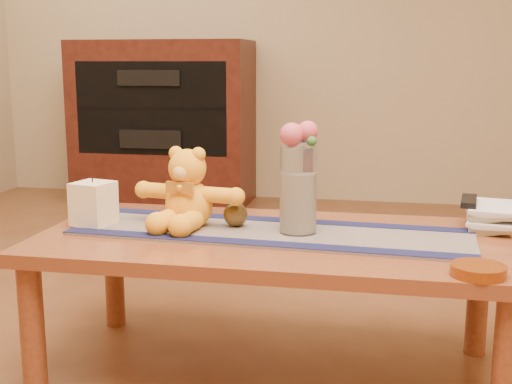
% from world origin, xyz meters
% --- Properties ---
extents(floor, '(5.50, 5.50, 0.00)m').
position_xyz_m(floor, '(0.00, 0.00, 0.00)').
color(floor, brown).
rests_on(floor, ground).
extents(wall_back, '(5.50, 0.00, 5.50)m').
position_xyz_m(wall_back, '(0.00, 2.75, 1.35)').
color(wall_back, tan).
rests_on(wall_back, floor).
extents(coffee_table_top, '(1.40, 0.70, 0.04)m').
position_xyz_m(coffee_table_top, '(0.00, 0.00, 0.43)').
color(coffee_table_top, brown).
rests_on(coffee_table_top, floor).
extents(table_leg_fl, '(0.07, 0.07, 0.41)m').
position_xyz_m(table_leg_fl, '(-0.64, -0.29, 0.21)').
color(table_leg_fl, brown).
rests_on(table_leg_fl, floor).
extents(table_leg_fr, '(0.07, 0.07, 0.41)m').
position_xyz_m(table_leg_fr, '(0.64, -0.29, 0.21)').
color(table_leg_fr, brown).
rests_on(table_leg_fr, floor).
extents(table_leg_bl, '(0.07, 0.07, 0.41)m').
position_xyz_m(table_leg_bl, '(-0.64, 0.29, 0.21)').
color(table_leg_bl, brown).
rests_on(table_leg_bl, floor).
extents(table_leg_br, '(0.07, 0.07, 0.41)m').
position_xyz_m(table_leg_br, '(0.64, 0.29, 0.21)').
color(table_leg_br, brown).
rests_on(table_leg_br, floor).
extents(persian_runner, '(1.22, 0.41, 0.01)m').
position_xyz_m(persian_runner, '(-0.01, 0.02, 0.45)').
color(persian_runner, '#1B1741').
rests_on(persian_runner, coffee_table_top).
extents(runner_border_near, '(1.20, 0.12, 0.00)m').
position_xyz_m(runner_border_near, '(-0.02, -0.13, 0.46)').
color(runner_border_near, '#14163D').
rests_on(runner_border_near, persian_runner).
extents(runner_border_far, '(1.20, 0.12, 0.00)m').
position_xyz_m(runner_border_far, '(-0.00, 0.16, 0.46)').
color(runner_border_far, '#14163D').
rests_on(runner_border_far, persian_runner).
extents(teddy_bear, '(0.39, 0.34, 0.23)m').
position_xyz_m(teddy_bear, '(-0.27, 0.04, 0.57)').
color(teddy_bear, '#FFA820').
rests_on(teddy_bear, persian_runner).
extents(pillar_candle, '(0.13, 0.13, 0.13)m').
position_xyz_m(pillar_candle, '(-0.57, -0.00, 0.52)').
color(pillar_candle, '#FFEBBB').
rests_on(pillar_candle, persian_runner).
extents(candle_wick, '(0.00, 0.00, 0.01)m').
position_xyz_m(candle_wick, '(-0.57, -0.00, 0.60)').
color(candle_wick, black).
rests_on(candle_wick, pillar_candle).
extents(glass_vase, '(0.11, 0.11, 0.26)m').
position_xyz_m(glass_vase, '(0.07, 0.02, 0.59)').
color(glass_vase, silver).
rests_on(glass_vase, persian_runner).
extents(potpourri_fill, '(0.09, 0.09, 0.18)m').
position_xyz_m(potpourri_fill, '(0.07, 0.02, 0.55)').
color(potpourri_fill, beige).
rests_on(potpourri_fill, glass_vase).
extents(rose_left, '(0.07, 0.07, 0.07)m').
position_xyz_m(rose_left, '(0.05, 0.01, 0.75)').
color(rose_left, '#D94C5C').
rests_on(rose_left, glass_vase).
extents(rose_right, '(0.06, 0.06, 0.06)m').
position_xyz_m(rose_right, '(0.10, 0.02, 0.76)').
color(rose_right, '#D94C5C').
rests_on(rose_right, glass_vase).
extents(blue_flower_back, '(0.04, 0.04, 0.04)m').
position_xyz_m(blue_flower_back, '(0.08, 0.05, 0.75)').
color(blue_flower_back, '#48639D').
rests_on(blue_flower_back, glass_vase).
extents(blue_flower_side, '(0.04, 0.04, 0.04)m').
position_xyz_m(blue_flower_side, '(0.04, 0.04, 0.74)').
color(blue_flower_side, '#48639D').
rests_on(blue_flower_side, glass_vase).
extents(leaf_sprig, '(0.03, 0.03, 0.03)m').
position_xyz_m(leaf_sprig, '(0.11, -0.00, 0.74)').
color(leaf_sprig, '#33662D').
rests_on(leaf_sprig, glass_vase).
extents(bronze_ball, '(0.09, 0.09, 0.08)m').
position_xyz_m(bronze_ball, '(-0.13, 0.05, 0.50)').
color(bronze_ball, '#523D1B').
rests_on(bronze_ball, persian_runner).
extents(book_bottom, '(0.18, 0.23, 0.02)m').
position_xyz_m(book_bottom, '(0.59, 0.22, 0.46)').
color(book_bottom, beige).
rests_on(book_bottom, coffee_table_top).
extents(book_lower, '(0.21, 0.25, 0.02)m').
position_xyz_m(book_lower, '(0.59, 0.22, 0.48)').
color(book_lower, beige).
rests_on(book_lower, book_bottom).
extents(book_upper, '(0.17, 0.23, 0.02)m').
position_xyz_m(book_upper, '(0.58, 0.23, 0.50)').
color(book_upper, beige).
rests_on(book_upper, book_lower).
extents(book_top, '(0.20, 0.25, 0.02)m').
position_xyz_m(book_top, '(0.59, 0.22, 0.52)').
color(book_top, beige).
rests_on(book_top, book_upper).
extents(tv_remote, '(0.06, 0.16, 0.02)m').
position_xyz_m(tv_remote, '(0.58, 0.21, 0.54)').
color(tv_remote, black).
rests_on(tv_remote, book_top).
extents(amber_dish, '(0.17, 0.17, 0.03)m').
position_xyz_m(amber_dish, '(0.56, -0.29, 0.46)').
color(amber_dish, '#BF5914').
rests_on(amber_dish, coffee_table_top).
extents(media_cabinet, '(1.20, 0.50, 1.10)m').
position_xyz_m(media_cabinet, '(-1.20, 2.48, 0.55)').
color(media_cabinet, black).
rests_on(media_cabinet, floor).
extents(cabinet_cavity, '(1.02, 0.03, 0.61)m').
position_xyz_m(cabinet_cavity, '(-1.20, 2.25, 0.66)').
color(cabinet_cavity, black).
rests_on(cabinet_cavity, media_cabinet).
extents(cabinet_shelf, '(1.02, 0.20, 0.02)m').
position_xyz_m(cabinet_shelf, '(-1.20, 2.33, 0.66)').
color(cabinet_shelf, black).
rests_on(cabinet_shelf, media_cabinet).
extents(stereo_upper, '(0.42, 0.28, 0.10)m').
position_xyz_m(stereo_upper, '(-1.20, 2.35, 0.86)').
color(stereo_upper, black).
rests_on(stereo_upper, media_cabinet).
extents(stereo_lower, '(0.42, 0.28, 0.12)m').
position_xyz_m(stereo_lower, '(-1.20, 2.35, 0.46)').
color(stereo_lower, black).
rests_on(stereo_lower, media_cabinet).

